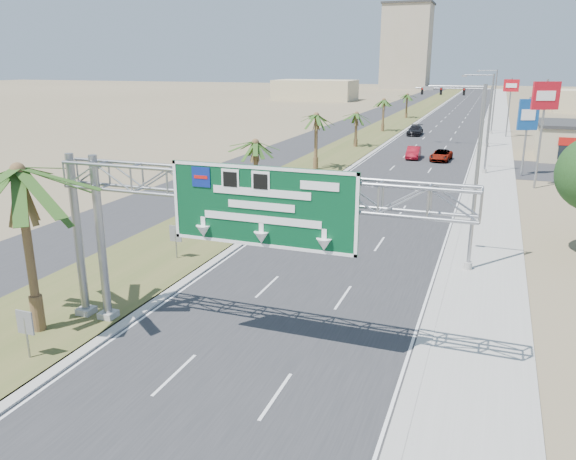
% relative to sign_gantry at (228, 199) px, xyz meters
% --- Properties ---
extents(road, '(12.00, 300.00, 0.02)m').
position_rel_sign_gantry_xyz_m(road, '(1.06, 100.07, -6.05)').
color(road, '#28282B').
rests_on(road, ground).
extents(sidewalk_right, '(4.00, 300.00, 0.10)m').
position_rel_sign_gantry_xyz_m(sidewalk_right, '(9.56, 100.07, -6.01)').
color(sidewalk_right, '#9E9B93').
rests_on(sidewalk_right, ground).
extents(median_grass, '(7.00, 300.00, 0.12)m').
position_rel_sign_gantry_xyz_m(median_grass, '(-8.94, 100.07, -6.00)').
color(median_grass, '#485324').
rests_on(median_grass, ground).
extents(opposing_road, '(8.00, 300.00, 0.02)m').
position_rel_sign_gantry_xyz_m(opposing_road, '(-15.94, 100.07, -6.05)').
color(opposing_road, '#28282B').
rests_on(opposing_road, ground).
extents(sign_gantry, '(16.75, 1.24, 7.50)m').
position_rel_sign_gantry_xyz_m(sign_gantry, '(0.00, 0.00, 0.00)').
color(sign_gantry, gray).
rests_on(sign_gantry, ground).
extents(palm_near, '(5.70, 5.70, 8.35)m').
position_rel_sign_gantry_xyz_m(palm_near, '(-8.14, -1.93, 0.87)').
color(palm_near, brown).
rests_on(palm_near, ground).
extents(palm_row_b, '(3.99, 3.99, 5.95)m').
position_rel_sign_gantry_xyz_m(palm_row_b, '(-8.44, 22.07, -1.16)').
color(palm_row_b, brown).
rests_on(palm_row_b, ground).
extents(palm_row_c, '(3.99, 3.99, 6.75)m').
position_rel_sign_gantry_xyz_m(palm_row_c, '(-8.44, 38.07, -0.39)').
color(palm_row_c, brown).
rests_on(palm_row_c, ground).
extents(palm_row_d, '(3.99, 3.99, 5.45)m').
position_rel_sign_gantry_xyz_m(palm_row_d, '(-8.44, 56.07, -1.64)').
color(palm_row_d, brown).
rests_on(palm_row_d, ground).
extents(palm_row_e, '(3.99, 3.99, 6.15)m').
position_rel_sign_gantry_xyz_m(palm_row_e, '(-8.44, 75.07, -0.97)').
color(palm_row_e, brown).
rests_on(palm_row_e, ground).
extents(palm_row_f, '(3.99, 3.99, 5.75)m').
position_rel_sign_gantry_xyz_m(palm_row_f, '(-8.44, 100.07, -1.35)').
color(palm_row_f, brown).
rests_on(palm_row_f, ground).
extents(streetlight_near, '(3.27, 0.44, 10.00)m').
position_rel_sign_gantry_xyz_m(streetlight_near, '(8.36, 12.07, -1.36)').
color(streetlight_near, gray).
rests_on(streetlight_near, ground).
extents(streetlight_mid, '(3.27, 0.44, 10.00)m').
position_rel_sign_gantry_xyz_m(streetlight_mid, '(8.36, 42.07, -1.36)').
color(streetlight_mid, gray).
rests_on(streetlight_mid, ground).
extents(streetlight_far, '(3.27, 0.44, 10.00)m').
position_rel_sign_gantry_xyz_m(streetlight_far, '(8.36, 78.07, -1.36)').
color(streetlight_far, gray).
rests_on(streetlight_far, ground).
extents(signal_mast, '(10.28, 0.71, 8.00)m').
position_rel_sign_gantry_xyz_m(signal_mast, '(6.23, 62.05, -1.21)').
color(signal_mast, gray).
rests_on(signal_mast, ground).
extents(median_signback_a, '(0.75, 0.08, 2.08)m').
position_rel_sign_gantry_xyz_m(median_signback_a, '(-6.74, -3.93, -4.61)').
color(median_signback_a, gray).
rests_on(median_signback_a, ground).
extents(median_signback_b, '(0.75, 0.08, 2.08)m').
position_rel_sign_gantry_xyz_m(median_signback_b, '(-7.44, 8.07, -4.61)').
color(median_signback_b, gray).
rests_on(median_signback_b, ground).
extents(tower_distant, '(20.00, 16.00, 35.00)m').
position_rel_sign_gantry_xyz_m(tower_distant, '(-30.94, 240.07, 11.44)').
color(tower_distant, tan).
rests_on(tower_distant, ground).
extents(building_distant_left, '(24.00, 14.00, 6.00)m').
position_rel_sign_gantry_xyz_m(building_distant_left, '(-43.94, 150.07, -3.06)').
color(building_distant_left, tan).
rests_on(building_distant_left, ground).
extents(car_left_lane, '(2.23, 4.95, 1.65)m').
position_rel_sign_gantry_xyz_m(car_left_lane, '(-1.68, 18.03, -5.23)').
color(car_left_lane, black).
rests_on(car_left_lane, ground).
extents(car_mid_lane, '(1.69, 4.36, 1.41)m').
position_rel_sign_gantry_xyz_m(car_mid_lane, '(0.27, 49.34, -5.35)').
color(car_mid_lane, maroon).
rests_on(car_mid_lane, ground).
extents(car_right_lane, '(2.43, 4.72, 1.27)m').
position_rel_sign_gantry_xyz_m(car_right_lane, '(3.56, 48.79, -5.42)').
color(car_right_lane, gray).
rests_on(car_right_lane, ground).
extents(car_far, '(2.21, 5.29, 1.53)m').
position_rel_sign_gantry_xyz_m(car_far, '(-2.75, 72.28, -5.29)').
color(car_far, black).
rests_on(car_far, ground).
extents(pole_sign_red_near, '(2.32, 1.23, 9.67)m').
position_rel_sign_gantry_xyz_m(pole_sign_red_near, '(13.07, 36.37, 1.60)').
color(pole_sign_red_near, gray).
rests_on(pole_sign_red_near, ground).
extents(pole_sign_blue, '(1.97, 1.03, 7.83)m').
position_rel_sign_gantry_xyz_m(pole_sign_blue, '(12.12, 42.17, -0.25)').
color(pole_sign_blue, gray).
rests_on(pole_sign_blue, ground).
extents(pole_sign_red_far, '(2.22, 0.59, 8.85)m').
position_rel_sign_gantry_xyz_m(pole_sign_red_far, '(10.78, 74.44, 0.94)').
color(pole_sign_red_far, gray).
rests_on(pole_sign_red_far, ground).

